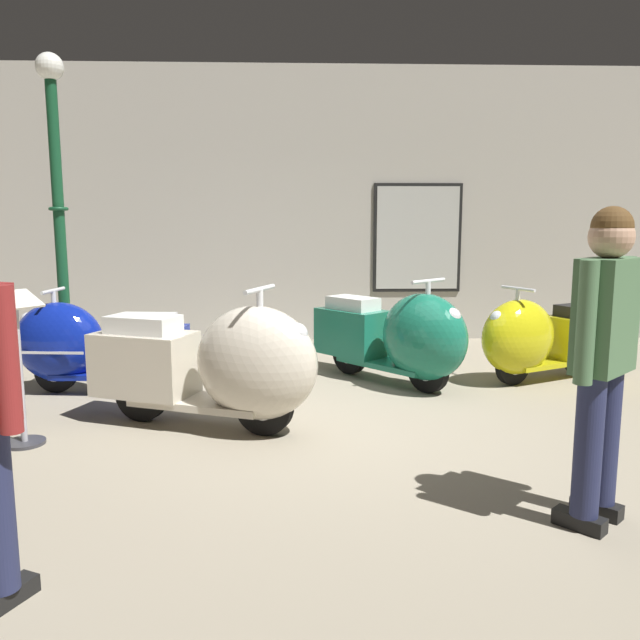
{
  "coord_description": "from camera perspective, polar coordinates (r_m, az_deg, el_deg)",
  "views": [
    {
      "loc": [
        -0.35,
        -4.74,
        1.56
      ],
      "look_at": [
        -0.14,
        1.09,
        0.65
      ],
      "focal_mm": 35.57,
      "sensor_mm": 36.0,
      "label": 1
    }
  ],
  "objects": [
    {
      "name": "info_stanchion",
      "position": [
        4.9,
        -25.35,
        -5.06
      ],
      "size": [
        0.37,
        0.39,
        1.09
      ],
      "color": "#333338",
      "rests_on": "ground"
    },
    {
      "name": "scooter_1",
      "position": [
        4.79,
        -8.89,
        -4.03
      ],
      "size": [
        1.86,
        1.11,
        1.1
      ],
      "rotation": [
        0.0,
        0.0,
        -0.36
      ],
      "color": "black",
      "rests_on": "ground"
    },
    {
      "name": "lamppost",
      "position": [
        6.91,
        -22.46,
        9.01
      ],
      "size": [
        0.28,
        0.28,
        3.17
      ],
      "color": "#144728",
      "rests_on": "ground"
    },
    {
      "name": "ground_plane",
      "position": [
        5.0,
        2.03,
        -9.32
      ],
      "size": [
        60.0,
        60.0,
        0.0
      ],
      "primitive_type": "plane",
      "color": "gray"
    },
    {
      "name": "showroom_back_wall",
      "position": [
        8.44,
        0.33,
        10.21
      ],
      "size": [
        18.0,
        0.24,
        3.52
      ],
      "color": "#ADA89E",
      "rests_on": "ground"
    },
    {
      "name": "scooter_0",
      "position": [
        6.16,
        -20.24,
        -2.19
      ],
      "size": [
        1.6,
        0.58,
        0.96
      ],
      "rotation": [
        0.0,
        0.0,
        3.06
      ],
      "color": "black",
      "rests_on": "ground"
    },
    {
      "name": "scooter_3",
      "position": [
        6.55,
        18.93,
        -1.55
      ],
      "size": [
        1.59,
        1.06,
        0.95
      ],
      "rotation": [
        0.0,
        0.0,
        -2.7
      ],
      "color": "black",
      "rests_on": "ground"
    },
    {
      "name": "scooter_2",
      "position": [
        6.06,
        7.26,
        -1.51
      ],
      "size": [
        1.49,
        1.61,
        1.05
      ],
      "rotation": [
        0.0,
        0.0,
        -0.85
      ],
      "color": "black",
      "rests_on": "ground"
    },
    {
      "name": "visitor_1",
      "position": [
        3.48,
        24.15,
        -2.09
      ],
      "size": [
        0.43,
        0.42,
        1.63
      ],
      "rotation": [
        0.0,
        0.0,
        2.32
      ],
      "color": "black",
      "rests_on": "ground"
    }
  ]
}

